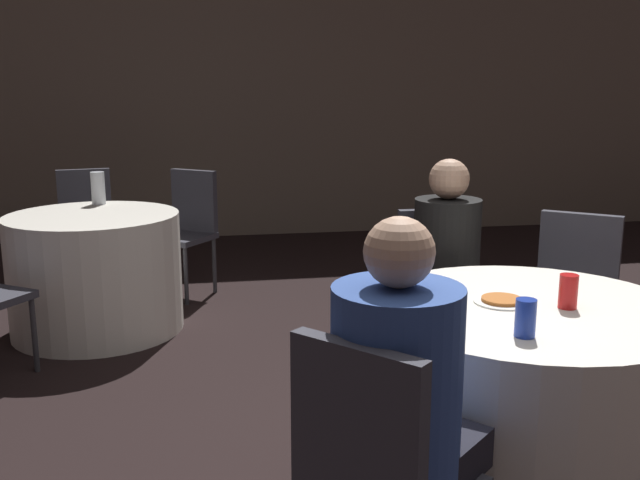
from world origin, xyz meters
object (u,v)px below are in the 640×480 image
at_px(soda_can_silver, 434,303).
at_px(chair_far_northeast, 188,221).
at_px(person_blue_shirt, 407,423).
at_px(chair_near_northeast, 573,290).
at_px(chair_far_north, 86,220).
at_px(soda_can_blue, 525,318).
at_px(pizza_plate_near, 502,301).
at_px(table_near, 523,401).
at_px(bottle_far, 98,188).
at_px(chair_near_north, 439,284).
at_px(table_far, 96,273).
at_px(person_black_shirt, 450,284).
at_px(soda_can_red, 568,291).
at_px(chair_near_southwest, 375,469).

bearing_deg(soda_can_silver, chair_far_northeast, 105.58).
height_order(chair_far_northeast, person_blue_shirt, person_blue_shirt).
distance_m(chair_near_northeast, chair_far_northeast, 2.85).
relative_size(chair_far_northeast, person_blue_shirt, 0.76).
height_order(chair_far_north, soda_can_blue, chair_far_north).
bearing_deg(soda_can_blue, pizza_plate_near, 77.17).
height_order(table_near, soda_can_silver, soda_can_silver).
bearing_deg(bottle_far, chair_far_north, 107.60).
height_order(chair_near_north, pizza_plate_near, chair_near_north).
bearing_deg(table_far, person_black_shirt, -36.88).
bearing_deg(soda_can_red, chair_near_north, 95.89).
xyz_separation_m(soda_can_red, bottle_far, (-1.93, 2.64, 0.05)).
xyz_separation_m(table_far, bottle_far, (-0.01, 0.39, 0.48)).
height_order(chair_near_southwest, person_black_shirt, person_black_shirt).
relative_size(pizza_plate_near, soda_can_red, 1.68).
height_order(chair_near_southwest, soda_can_silver, chair_near_southwest).
bearing_deg(soda_can_red, soda_can_silver, -175.01).
bearing_deg(chair_near_north, pizza_plate_near, 84.85).
bearing_deg(table_far, pizza_plate_near, -51.19).
bearing_deg(soda_can_blue, chair_near_northeast, 54.00).
bearing_deg(chair_far_northeast, table_near, 150.01).
bearing_deg(pizza_plate_near, person_blue_shirt, -131.52).
relative_size(table_near, chair_far_northeast, 1.27).
xyz_separation_m(chair_far_northeast, soda_can_red, (1.36, -2.99, 0.26)).
bearing_deg(chair_far_north, soda_can_blue, 107.37).
bearing_deg(person_blue_shirt, chair_near_southwest, -90.00).
bearing_deg(bottle_far, chair_near_north, -41.10).
relative_size(chair_far_northeast, chair_far_north, 1.00).
distance_m(table_near, person_blue_shirt, 0.87).
relative_size(table_far, person_blue_shirt, 0.88).
bearing_deg(chair_near_southwest, soda_can_silver, 106.86).
height_order(person_black_shirt, soda_can_red, person_black_shirt).
height_order(chair_far_northeast, bottle_far, bottle_far).
height_order(table_near, bottle_far, bottle_far).
bearing_deg(soda_can_silver, table_near, 13.84).
bearing_deg(soda_can_red, table_near, 155.94).
distance_m(chair_near_northeast, soda_can_blue, 1.36).
height_order(chair_near_southwest, chair_near_north, same).
bearing_deg(table_far, table_near, -50.45).
xyz_separation_m(person_blue_shirt, soda_can_red, (0.74, 0.51, 0.19)).
bearing_deg(soda_can_blue, table_near, 61.50).
relative_size(chair_far_north, soda_can_blue, 7.44).
height_order(table_far, chair_near_northeast, chair_near_northeast).
distance_m(chair_near_north, soda_can_blue, 1.33).
relative_size(chair_far_north, person_blue_shirt, 0.76).
distance_m(table_near, soda_can_silver, 0.59).
distance_m(table_near, table_far, 2.84).
bearing_deg(table_near, pizza_plate_near, 151.23).
relative_size(pizza_plate_near, soda_can_blue, 1.68).
bearing_deg(bottle_far, chair_near_southwest, -71.65).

